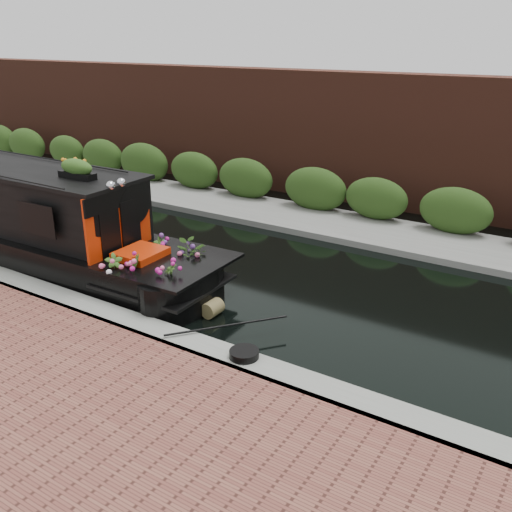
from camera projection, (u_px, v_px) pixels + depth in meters
The scene contains 7 objects.
ground at pixel (209, 266), 13.32m from camera, with size 80.00×80.00×0.00m, color black.
near_bank_coping at pixel (103, 322), 10.74m from camera, with size 40.00×0.60×0.50m, color gray.
far_bank_path at pixel (296, 220), 16.61m from camera, with size 40.00×2.40×0.34m, color slate.
far_hedge at pixel (311, 213), 17.31m from camera, with size 40.00×1.10×2.80m, color #264316.
far_brick_wall at pixel (340, 197), 18.96m from camera, with size 40.00×1.00×8.00m, color #4C2419.
rope_fender at pixel (213, 308), 10.93m from camera, with size 0.31×0.31×0.38m, color brown.
coiled_mooring_rope at pixel (244, 354), 9.08m from camera, with size 0.48×0.48×0.12m, color black.
Camera 1 is at (7.60, -9.76, 5.07)m, focal length 40.00 mm.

